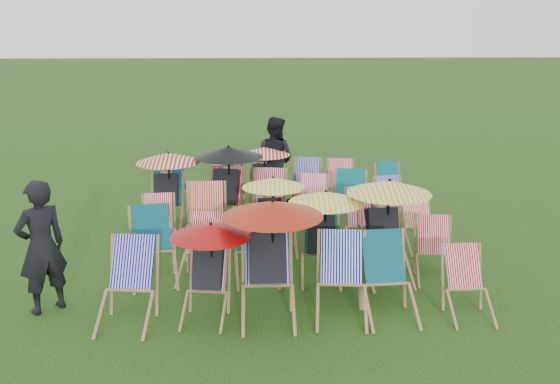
{
  "coord_description": "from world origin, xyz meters",
  "views": [
    {
      "loc": [
        -0.49,
        -9.2,
        3.54
      ],
      "look_at": [
        -0.13,
        0.25,
        0.9
      ],
      "focal_mm": 40.0,
      "sensor_mm": 36.0,
      "label": 1
    }
  ],
  "objects_px": {
    "deckchair_0": "(127,285)",
    "deckchair_5": "(469,285)",
    "person_left": "(41,247)",
    "person_rear": "(275,159)",
    "deckchair_29": "(392,187)"
  },
  "relations": [
    {
      "from": "deckchair_0",
      "to": "deckchair_5",
      "type": "bearing_deg",
      "value": 6.36
    },
    {
      "from": "person_left",
      "to": "person_rear",
      "type": "relative_size",
      "value": 1.0
    },
    {
      "from": "deckchair_29",
      "to": "person_rear",
      "type": "xyz_separation_m",
      "value": [
        -2.26,
        0.58,
        0.43
      ]
    },
    {
      "from": "deckchair_5",
      "to": "person_rear",
      "type": "distance_m",
      "value": 5.64
    },
    {
      "from": "deckchair_5",
      "to": "person_left",
      "type": "bearing_deg",
      "value": 174.49
    },
    {
      "from": "deckchair_5",
      "to": "person_left",
      "type": "xyz_separation_m",
      "value": [
        -5.21,
        0.35,
        0.44
      ]
    },
    {
      "from": "deckchair_0",
      "to": "deckchair_5",
      "type": "xyz_separation_m",
      "value": [
        4.12,
        0.02,
        -0.08
      ]
    },
    {
      "from": "deckchair_0",
      "to": "person_rear",
      "type": "distance_m",
      "value": 5.54
    },
    {
      "from": "deckchair_0",
      "to": "deckchair_5",
      "type": "distance_m",
      "value": 4.12
    },
    {
      "from": "deckchair_29",
      "to": "deckchair_0",
      "type": "bearing_deg",
      "value": -141.19
    },
    {
      "from": "deckchair_5",
      "to": "deckchair_29",
      "type": "xyz_separation_m",
      "value": [
        0.04,
        4.59,
        0.0
      ]
    },
    {
      "from": "deckchair_29",
      "to": "person_left",
      "type": "xyz_separation_m",
      "value": [
        -5.25,
        -4.24,
        0.43
      ]
    },
    {
      "from": "deckchair_0",
      "to": "person_left",
      "type": "height_order",
      "value": "person_left"
    },
    {
      "from": "person_left",
      "to": "person_rear",
      "type": "distance_m",
      "value": 5.67
    },
    {
      "from": "deckchair_5",
      "to": "person_rear",
      "type": "bearing_deg",
      "value": 111.54
    }
  ]
}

